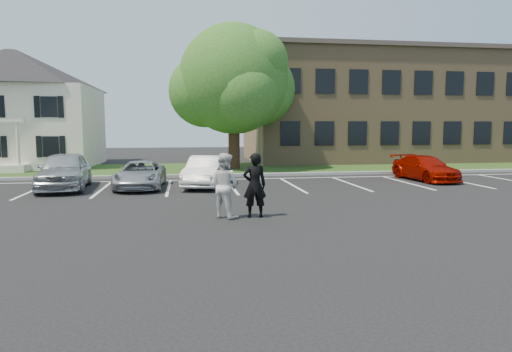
{
  "coord_description": "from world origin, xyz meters",
  "views": [
    {
      "loc": [
        -2.09,
        -12.24,
        2.75
      ],
      "look_at": [
        0.0,
        1.0,
        1.25
      ],
      "focal_mm": 32.0,
      "sensor_mm": 36.0,
      "label": 1
    }
  ],
  "objects_px": {
    "man_white_shirt": "(224,186)",
    "car_red_compact": "(425,168)",
    "house": "(15,108)",
    "car_silver_minivan": "(140,175)",
    "car_white_sedan": "(206,171)",
    "tree": "(235,82)",
    "car_silver_west": "(64,170)",
    "man_black_suit": "(255,185)",
    "office_building": "(390,107)"
  },
  "relations": [
    {
      "from": "man_white_shirt",
      "to": "car_red_compact",
      "type": "relative_size",
      "value": 0.46
    },
    {
      "from": "house",
      "to": "car_silver_minivan",
      "type": "bearing_deg",
      "value": -52.89
    },
    {
      "from": "car_white_sedan",
      "to": "tree",
      "type": "bearing_deg",
      "value": 87.59
    },
    {
      "from": "car_silver_west",
      "to": "car_silver_minivan",
      "type": "relative_size",
      "value": 1.12
    },
    {
      "from": "car_silver_west",
      "to": "car_red_compact",
      "type": "height_order",
      "value": "car_silver_west"
    },
    {
      "from": "car_white_sedan",
      "to": "car_red_compact",
      "type": "height_order",
      "value": "car_white_sedan"
    },
    {
      "from": "car_silver_minivan",
      "to": "car_white_sedan",
      "type": "relative_size",
      "value": 1.02
    },
    {
      "from": "man_white_shirt",
      "to": "car_silver_west",
      "type": "distance_m",
      "value": 9.5
    },
    {
      "from": "house",
      "to": "man_white_shirt",
      "type": "relative_size",
      "value": 5.32
    },
    {
      "from": "car_silver_west",
      "to": "car_white_sedan",
      "type": "distance_m",
      "value": 6.06
    },
    {
      "from": "house",
      "to": "car_red_compact",
      "type": "bearing_deg",
      "value": -26.14
    },
    {
      "from": "house",
      "to": "man_black_suit",
      "type": "xyz_separation_m",
      "value": [
        12.97,
        -18.92,
        -2.86
      ]
    },
    {
      "from": "man_white_shirt",
      "to": "car_silver_west",
      "type": "height_order",
      "value": "man_white_shirt"
    },
    {
      "from": "man_black_suit",
      "to": "car_white_sedan",
      "type": "distance_m",
      "value": 7.23
    },
    {
      "from": "house",
      "to": "car_silver_west",
      "type": "relative_size",
      "value": 2.17
    },
    {
      "from": "man_white_shirt",
      "to": "man_black_suit",
      "type": "bearing_deg",
      "value": -143.34
    },
    {
      "from": "office_building",
      "to": "house",
      "type": "bearing_deg",
      "value": -175.72
    },
    {
      "from": "car_white_sedan",
      "to": "car_silver_minivan",
      "type": "bearing_deg",
      "value": -164.09
    },
    {
      "from": "house",
      "to": "tree",
      "type": "bearing_deg",
      "value": -17.09
    },
    {
      "from": "office_building",
      "to": "car_silver_minivan",
      "type": "relative_size",
      "value": 5.29
    },
    {
      "from": "car_white_sedan",
      "to": "car_red_compact",
      "type": "bearing_deg",
      "value": 16.83
    },
    {
      "from": "car_silver_west",
      "to": "car_white_sedan",
      "type": "height_order",
      "value": "car_silver_west"
    },
    {
      "from": "man_black_suit",
      "to": "car_white_sedan",
      "type": "relative_size",
      "value": 0.47
    },
    {
      "from": "tree",
      "to": "car_silver_minivan",
      "type": "distance_m",
      "value": 10.27
    },
    {
      "from": "man_black_suit",
      "to": "car_silver_west",
      "type": "height_order",
      "value": "man_black_suit"
    },
    {
      "from": "tree",
      "to": "man_black_suit",
      "type": "xyz_separation_m",
      "value": [
        -1.05,
        -14.61,
        -4.38
      ]
    },
    {
      "from": "house",
      "to": "car_white_sedan",
      "type": "height_order",
      "value": "house"
    },
    {
      "from": "office_building",
      "to": "car_silver_west",
      "type": "xyz_separation_m",
      "value": [
        -21.19,
        -13.71,
        -3.35
      ]
    },
    {
      "from": "tree",
      "to": "man_black_suit",
      "type": "relative_size",
      "value": 4.55
    },
    {
      "from": "man_black_suit",
      "to": "man_white_shirt",
      "type": "relative_size",
      "value": 1.0
    },
    {
      "from": "house",
      "to": "car_silver_minivan",
      "type": "distance_m",
      "value": 15.26
    },
    {
      "from": "man_white_shirt",
      "to": "car_red_compact",
      "type": "bearing_deg",
      "value": -102.66
    },
    {
      "from": "office_building",
      "to": "car_red_compact",
      "type": "relative_size",
      "value": 5.33
    },
    {
      "from": "office_building",
      "to": "man_black_suit",
      "type": "bearing_deg",
      "value": -123.83
    },
    {
      "from": "man_white_shirt",
      "to": "car_white_sedan",
      "type": "relative_size",
      "value": 0.47
    },
    {
      "from": "house",
      "to": "car_red_compact",
      "type": "xyz_separation_m",
      "value": [
        22.78,
        -11.18,
        -3.22
      ]
    },
    {
      "from": "man_white_shirt",
      "to": "car_white_sedan",
      "type": "bearing_deg",
      "value": -46.55
    },
    {
      "from": "tree",
      "to": "office_building",
      "type": "bearing_deg",
      "value": 26.0
    },
    {
      "from": "car_silver_minivan",
      "to": "car_red_compact",
      "type": "distance_m",
      "value": 13.8
    },
    {
      "from": "man_black_suit",
      "to": "car_red_compact",
      "type": "height_order",
      "value": "man_black_suit"
    },
    {
      "from": "car_silver_west",
      "to": "car_white_sedan",
      "type": "relative_size",
      "value": 1.14
    },
    {
      "from": "car_silver_minivan",
      "to": "car_white_sedan",
      "type": "distance_m",
      "value": 2.87
    },
    {
      "from": "tree",
      "to": "car_white_sedan",
      "type": "relative_size",
      "value": 2.12
    },
    {
      "from": "house",
      "to": "car_silver_minivan",
      "type": "height_order",
      "value": "house"
    },
    {
      "from": "office_building",
      "to": "man_black_suit",
      "type": "xyz_separation_m",
      "value": [
        -14.03,
        -20.94,
        -3.19
      ]
    },
    {
      "from": "office_building",
      "to": "car_white_sedan",
      "type": "xyz_separation_m",
      "value": [
        -15.14,
        -13.8,
        -3.47
      ]
    },
    {
      "from": "car_white_sedan",
      "to": "car_red_compact",
      "type": "distance_m",
      "value": 10.93
    },
    {
      "from": "man_black_suit",
      "to": "man_white_shirt",
      "type": "distance_m",
      "value": 0.9
    },
    {
      "from": "man_white_shirt",
      "to": "car_red_compact",
      "type": "xyz_separation_m",
      "value": [
        10.71,
        7.66,
        -0.36
      ]
    },
    {
      "from": "tree",
      "to": "car_silver_minivan",
      "type": "height_order",
      "value": "tree"
    }
  ]
}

